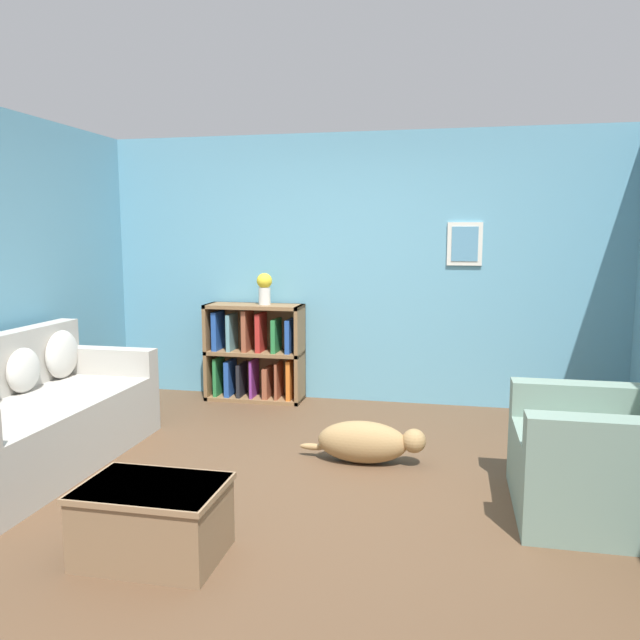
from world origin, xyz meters
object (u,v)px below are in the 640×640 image
dog (366,442)px  vase (264,287)px  coffee_table (153,518)px  couch (27,421)px  bookshelf (255,353)px  recliner_chair (625,456)px

dog → vase: vase is taller
coffee_table → vase: (-0.32, 3.04, 0.92)m
couch → dog: size_ratio=2.18×
coffee_table → vase: 3.20m
coffee_table → vase: bearing=96.0°
dog → bookshelf: bearing=131.1°
coffee_table → bookshelf: bearing=98.1°
recliner_chair → couch: bearing=-179.6°
couch → dog: 2.41m
couch → recliner_chair: size_ratio=1.86×
recliner_chair → coffee_table: recliner_chair is taller
bookshelf → recliner_chair: recliner_chair is taller
recliner_chair → vase: vase is taller
recliner_chair → dog: 1.69m
couch → dog: bearing=14.0°
bookshelf → vase: vase is taller
bookshelf → vase: bearing=-8.5°
bookshelf → couch: bearing=-115.6°
couch → bookshelf: size_ratio=2.11×
bookshelf → coffee_table: bearing=-81.9°
coffee_table → couch: bearing=146.2°
couch → vase: bearing=61.7°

